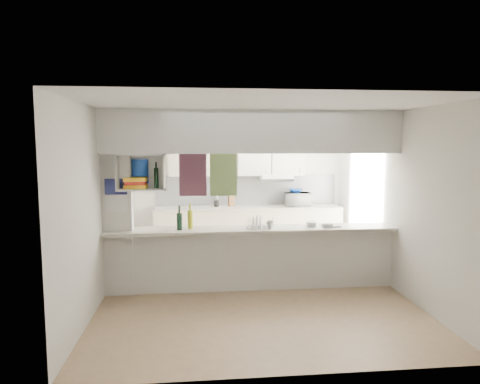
{
  "coord_description": "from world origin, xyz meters",
  "views": [
    {
      "loc": [
        -0.79,
        -6.07,
        2.13
      ],
      "look_at": [
        -0.13,
        0.5,
        1.39
      ],
      "focal_mm": 32.0,
      "sensor_mm": 36.0,
      "label": 1
    }
  ],
  "objects": [
    {
      "name": "floor",
      "position": [
        0.0,
        0.0,
        0.0
      ],
      "size": [
        4.8,
        4.8,
        0.0
      ],
      "primitive_type": "plane",
      "color": "#9C795A",
      "rests_on": "ground"
    },
    {
      "name": "ceiling",
      "position": [
        0.0,
        0.0,
        2.6
      ],
      "size": [
        4.8,
        4.8,
        0.0
      ],
      "primitive_type": "plane",
      "color": "white",
      "rests_on": "wall_back"
    },
    {
      "name": "wall_back",
      "position": [
        0.0,
        2.4,
        1.3
      ],
      "size": [
        4.2,
        0.0,
        4.2
      ],
      "primitive_type": "plane",
      "rotation": [
        1.57,
        0.0,
        0.0
      ],
      "color": "silver",
      "rests_on": "floor"
    },
    {
      "name": "wall_left",
      "position": [
        -2.1,
        0.0,
        1.3
      ],
      "size": [
        0.0,
        4.8,
        4.8
      ],
      "primitive_type": "plane",
      "rotation": [
        1.57,
        0.0,
        1.57
      ],
      "color": "silver",
      "rests_on": "floor"
    },
    {
      "name": "wall_right",
      "position": [
        2.1,
        0.0,
        1.3
      ],
      "size": [
        0.0,
        4.8,
        4.8
      ],
      "primitive_type": "plane",
      "rotation": [
        1.57,
        0.0,
        -1.57
      ],
      "color": "silver",
      "rests_on": "floor"
    },
    {
      "name": "servery_partition",
      "position": [
        -0.17,
        0.0,
        1.66
      ],
      "size": [
        4.2,
        0.5,
        2.6
      ],
      "color": "silver",
      "rests_on": "floor"
    },
    {
      "name": "cubby_shelf",
      "position": [
        -1.57,
        -0.06,
        1.71
      ],
      "size": [
        0.65,
        0.35,
        0.5
      ],
      "color": "white",
      "rests_on": "bulkhead"
    },
    {
      "name": "kitchen_run",
      "position": [
        0.16,
        2.14,
        0.83
      ],
      "size": [
        3.6,
        0.63,
        2.24
      ],
      "color": "beige",
      "rests_on": "floor"
    },
    {
      "name": "microwave",
      "position": [
        1.17,
        2.07,
        1.05
      ],
      "size": [
        0.49,
        0.34,
        0.27
      ],
      "primitive_type": "imported",
      "rotation": [
        0.0,
        0.0,
        3.12
      ],
      "color": "white",
      "rests_on": "bench_top"
    },
    {
      "name": "bowl",
      "position": [
        1.13,
        2.11,
        1.22
      ],
      "size": [
        0.26,
        0.26,
        0.06
      ],
      "primitive_type": "imported",
      "color": "navy",
      "rests_on": "microwave"
    },
    {
      "name": "dish_rack",
      "position": [
        0.1,
        -0.04,
        1.0
      ],
      "size": [
        0.43,
        0.36,
        0.2
      ],
      "rotation": [
        0.0,
        0.0,
        -0.27
      ],
      "color": "silver",
      "rests_on": "breakfast_bar"
    },
    {
      "name": "cup",
      "position": [
        0.25,
        -0.05,
        0.98
      ],
      "size": [
        0.15,
        0.15,
        0.09
      ],
      "primitive_type": "imported",
      "rotation": [
        0.0,
        0.0,
        0.37
      ],
      "color": "white",
      "rests_on": "dish_rack"
    },
    {
      "name": "wine_bottles",
      "position": [
        -0.97,
        -0.01,
        1.06
      ],
      "size": [
        0.23,
        0.16,
        0.37
      ],
      "color": "black",
      "rests_on": "breakfast_bar"
    },
    {
      "name": "plastic_tubs",
      "position": [
        0.97,
        -0.05,
        0.95
      ],
      "size": [
        0.49,
        0.22,
        0.07
      ],
      "color": "silver",
      "rests_on": "breakfast_bar"
    },
    {
      "name": "utensil_jar",
      "position": [
        -0.42,
        2.15,
        0.98
      ],
      "size": [
        0.09,
        0.09,
        0.13
      ],
      "primitive_type": "cylinder",
      "color": "black",
      "rests_on": "bench_top"
    },
    {
      "name": "knife_block",
      "position": [
        -0.13,
        2.18,
        1.03
      ],
      "size": [
        0.14,
        0.12,
        0.22
      ],
      "primitive_type": "cube",
      "rotation": [
        0.0,
        0.0,
        0.35
      ],
      "color": "brown",
      "rests_on": "bench_top"
    }
  ]
}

